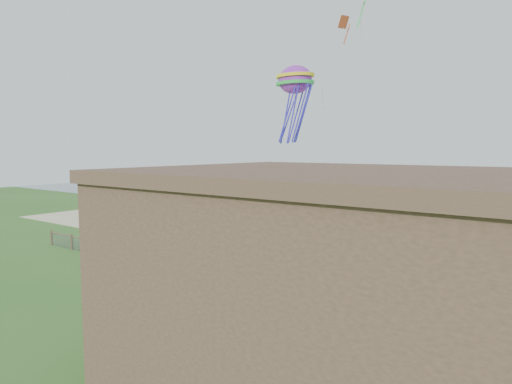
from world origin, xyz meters
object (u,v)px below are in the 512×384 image
Objects in this scene: picnic_table at (206,315)px; motel at (377,301)px; chainlink_fence at (212,274)px; octopus_kite at (295,102)px.

motel is at bearing -15.40° from picnic_table.
chainlink_fence is 5.61× the size of octopus_kite.
chainlink_fence is at bearing 151.70° from motel.
chainlink_fence is 15.00m from octopus_kite.
octopus_kite is at bearing 105.38° from picnic_table.
chainlink_fence reaches higher than picnic_table.
picnic_table is 19.24m from octopus_kite.
octopus_kite is at bearing 128.49° from motel.
motel reaches higher than chainlink_fence.
octopus_kite reaches higher than picnic_table.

